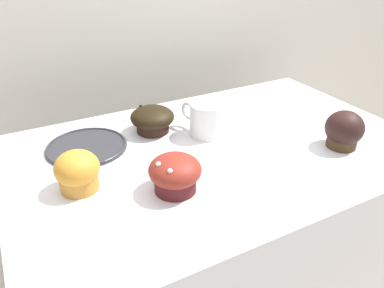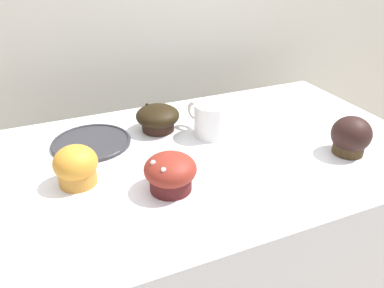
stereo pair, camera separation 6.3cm
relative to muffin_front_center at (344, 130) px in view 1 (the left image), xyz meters
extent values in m
cube|color=beige|center=(-0.27, 0.74, -0.10)|extent=(3.20, 0.10, 1.80)
cube|color=silver|center=(-0.27, 0.14, -0.52)|extent=(1.00, 0.64, 0.95)
cylinder|color=#412F1A|center=(0.00, 0.00, -0.02)|extent=(0.07, 0.07, 0.05)
ellipsoid|color=black|center=(0.00, 0.00, 0.01)|extent=(0.09, 0.09, 0.09)
cylinder|color=#CA8533|center=(-0.61, 0.13, -0.02)|extent=(0.08, 0.08, 0.05)
ellipsoid|color=orange|center=(-0.61, 0.13, 0.01)|extent=(0.09, 0.09, 0.07)
cylinder|color=#301C15|center=(-0.38, 0.29, -0.02)|extent=(0.09, 0.09, 0.04)
ellipsoid|color=black|center=(-0.38, 0.29, 0.00)|extent=(0.12, 0.12, 0.05)
sphere|color=black|center=(-0.40, 0.33, 0.02)|extent=(0.01, 0.01, 0.01)
cylinder|color=#511A1B|center=(-0.44, 0.03, -0.02)|extent=(0.09, 0.09, 0.05)
ellipsoid|color=maroon|center=(-0.44, 0.03, 0.00)|extent=(0.11, 0.11, 0.06)
sphere|color=white|center=(-0.48, 0.03, 0.03)|extent=(0.01, 0.01, 0.01)
sphere|color=white|center=(-0.46, 0.00, 0.03)|extent=(0.01, 0.01, 0.01)
cylinder|color=white|center=(-0.26, 0.21, 0.00)|extent=(0.09, 0.09, 0.09)
torus|color=white|center=(-0.28, 0.27, 0.00)|extent=(0.03, 0.05, 0.05)
cylinder|color=black|center=(-0.26, 0.21, 0.04)|extent=(0.08, 0.08, 0.01)
cylinder|color=#2D2D33|center=(-0.56, 0.29, -0.04)|extent=(0.20, 0.20, 0.01)
torus|color=#2D2D33|center=(-0.56, 0.29, -0.04)|extent=(0.20, 0.20, 0.01)
camera|label=1|loc=(-0.71, -0.54, 0.41)|focal=35.00mm
camera|label=2|loc=(-0.65, -0.57, 0.41)|focal=35.00mm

